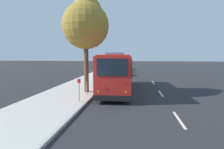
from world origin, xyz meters
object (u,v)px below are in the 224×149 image
object	(u,v)px
parked_sedan_navy	(123,69)
sign_post_far	(87,88)
parked_sedan_black	(125,67)
street_tree	(86,23)
shuttle_bus	(117,71)
parked_sedan_maroon	(120,72)
sign_post_near	(79,90)

from	to	relation	value
parked_sedan_navy	sign_post_far	bearing A→B (deg)	179.05
parked_sedan_black	street_tree	bearing A→B (deg)	-179.79
shuttle_bus	parked_sedan_black	xyz separation A→B (m)	(24.31, 0.42, -1.23)
parked_sedan_maroon	parked_sedan_navy	xyz separation A→B (m)	(5.87, 0.01, 0.02)
parked_sedan_maroon	street_tree	distance (m)	14.39
sign_post_near	sign_post_far	bearing A→B (deg)	0.00
sign_post_far	shuttle_bus	bearing A→B (deg)	-36.62
parked_sedan_maroon	sign_post_far	world-z (taller)	parked_sedan_maroon
parked_sedan_navy	street_tree	xyz separation A→B (m)	(-19.17, 1.76, 5.18)
parked_sedan_maroon	street_tree	size ratio (longest dim) A/B	0.60
shuttle_bus	parked_sedan_navy	distance (m)	17.69
parked_sedan_black	sign_post_far	bearing A→B (deg)	-178.92
parked_sedan_maroon	parked_sedan_black	bearing A→B (deg)	-2.47
street_tree	sign_post_near	world-z (taller)	street_tree
parked_sedan_navy	parked_sedan_black	xyz separation A→B (m)	(6.67, -0.17, -0.03)
parked_sedan_black	sign_post_far	distance (m)	27.09
parked_sedan_navy	parked_sedan_maroon	bearing A→B (deg)	-176.79
shuttle_bus	street_tree	distance (m)	4.86
parked_sedan_navy	sign_post_far	distance (m)	20.42
parked_sedan_maroon	street_tree	bearing A→B (deg)	170.67
sign_post_near	shuttle_bus	bearing A→B (deg)	-23.73
parked_sedan_maroon	sign_post_far	distance (m)	14.57
shuttle_bus	sign_post_far	bearing A→B (deg)	141.20
shuttle_bus	parked_sedan_navy	size ratio (longest dim) A/B	2.25
sign_post_near	sign_post_far	size ratio (longest dim) A/B	1.46
street_tree	sign_post_far	world-z (taller)	street_tree
sign_post_near	sign_post_far	world-z (taller)	sign_post_near
shuttle_bus	parked_sedan_black	world-z (taller)	shuttle_bus
shuttle_bus	street_tree	bearing A→B (deg)	120.79
parked_sedan_maroon	sign_post_near	distance (m)	16.45
sign_post_near	sign_post_far	xyz separation A→B (m)	(1.88, 0.00, -0.26)
parked_sedan_black	sign_post_near	xyz separation A→B (m)	(-28.92, 1.61, 0.34)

